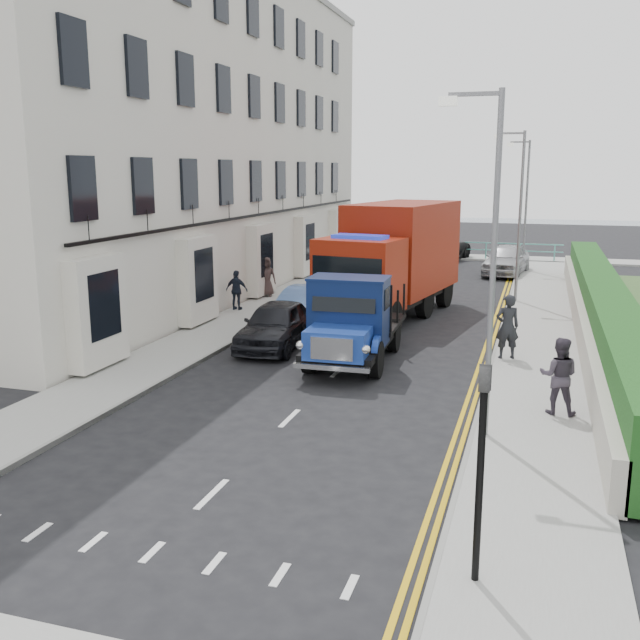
{
  "coord_description": "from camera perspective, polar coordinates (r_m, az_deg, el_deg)",
  "views": [
    {
      "loc": [
        5.16,
        -16.35,
        5.51
      ],
      "look_at": [
        -0.55,
        2.11,
        1.4
      ],
      "focal_mm": 40.0,
      "sensor_mm": 36.0,
      "label": 1
    }
  ],
  "objects": [
    {
      "name": "garden_east",
      "position": [
        25.84,
        21.46,
        0.89
      ],
      "size": [
        1.45,
        28.0,
        1.75
      ],
      "color": "#B2AD9E",
      "rests_on": "ground"
    },
    {
      "name": "traffic_signal",
      "position": [
        9.51,
        12.81,
        -9.49
      ],
      "size": [
        0.16,
        0.2,
        3.1
      ],
      "color": "black",
      "rests_on": "ground"
    },
    {
      "name": "parked_car_mid",
      "position": [
        25.07,
        -1.16,
        0.98
      ],
      "size": [
        2.03,
        4.49,
        1.43
      ],
      "primitive_type": "imported",
      "rotation": [
        0.0,
        0.0,
        -0.12
      ],
      "color": "#658FD8",
      "rests_on": "ground"
    },
    {
      "name": "pedestrian_east_far",
      "position": [
        16.76,
        18.56,
        -4.26
      ],
      "size": [
        0.89,
        0.71,
        1.75
      ],
      "primitive_type": "imported",
      "rotation": [
        0.0,
        0.0,
        3.08
      ],
      "color": "#3B3440",
      "rests_on": "pavement_east"
    },
    {
      "name": "seafront_car_right",
      "position": [
        39.01,
        14.69,
        4.7
      ],
      "size": [
        2.56,
        4.99,
        1.63
      ],
      "primitive_type": "imported",
      "rotation": [
        0.0,
        0.0,
        -0.14
      ],
      "color": "#ABACB0",
      "rests_on": "ground"
    },
    {
      "name": "pavement_east",
      "position": [
        25.93,
        17.12,
        -0.67
      ],
      "size": [
        2.6,
        38.0,
        0.12
      ],
      "primitive_type": "cube",
      "color": "gray",
      "rests_on": "ground"
    },
    {
      "name": "pedestrian_west_near",
      "position": [
        27.86,
        -6.67,
        2.39
      ],
      "size": [
        0.91,
        0.4,
        1.55
      ],
      "primitive_type": "imported",
      "rotation": [
        0.0,
        0.0,
        3.12
      ],
      "color": "black",
      "rests_on": "pavement_west"
    },
    {
      "name": "bedford_lorry",
      "position": [
        20.03,
        2.42,
        -0.5
      ],
      "size": [
        2.34,
        5.49,
        2.55
      ],
      "rotation": [
        0.0,
        0.0,
        0.04
      ],
      "color": "black",
      "rests_on": "ground"
    },
    {
      "name": "promenade",
      "position": [
        45.96,
        10.68,
        4.99
      ],
      "size": [
        30.0,
        2.5,
        0.12
      ],
      "primitive_type": "cube",
      "color": "gray",
      "rests_on": "ground"
    },
    {
      "name": "pedestrian_west_far",
      "position": [
        30.69,
        -4.33,
        3.47
      ],
      "size": [
        0.96,
        0.78,
        1.7
      ],
      "primitive_type": "imported",
      "rotation": [
        0.0,
        0.0,
        0.32
      ],
      "color": "#382A28",
      "rests_on": "pavement_west"
    },
    {
      "name": "lamp_far",
      "position": [
        40.39,
        16.02,
        9.41
      ],
      "size": [
        1.23,
        0.18,
        7.0
      ],
      "color": "slate",
      "rests_on": "ground"
    },
    {
      "name": "ground",
      "position": [
        18.01,
        -0.3,
        -5.81
      ],
      "size": [
        120.0,
        120.0,
        0.0
      ],
      "primitive_type": "plane",
      "color": "black",
      "rests_on": "ground"
    },
    {
      "name": "pedestrian_east_near",
      "position": [
        21.21,
        14.76,
        -0.51
      ],
      "size": [
        0.79,
        0.65,
        1.88
      ],
      "primitive_type": "imported",
      "rotation": [
        0.0,
        0.0,
        3.47
      ],
      "color": "black",
      "rests_on": "pavement_east"
    },
    {
      "name": "red_lorry",
      "position": [
        26.95,
        5.97,
        5.02
      ],
      "size": [
        4.05,
        8.44,
        4.24
      ],
      "rotation": [
        0.0,
        0.0,
        -0.17
      ],
      "color": "black",
      "rests_on": "ground"
    },
    {
      "name": "sea_plane",
      "position": [
        76.72,
        13.43,
        7.57
      ],
      "size": [
        120.0,
        120.0,
        0.0
      ],
      "primitive_type": "plane",
      "color": "slate",
      "rests_on": "ground"
    },
    {
      "name": "parked_car_front",
      "position": [
        22.34,
        -3.54,
        -0.37
      ],
      "size": [
        1.91,
        4.35,
        1.46
      ],
      "primitive_type": "imported",
      "rotation": [
        0.0,
        0.0,
        0.05
      ],
      "color": "black",
      "rests_on": "ground"
    },
    {
      "name": "parked_car_rear",
      "position": [
        29.85,
        1.46,
        2.59
      ],
      "size": [
        1.78,
        4.31,
        1.25
      ],
      "primitive_type": "imported",
      "rotation": [
        0.0,
        0.0,
        -0.01
      ],
      "color": "silver",
      "rests_on": "ground"
    },
    {
      "name": "seafront_car_left",
      "position": [
        44.02,
        9.24,
        5.75
      ],
      "size": [
        4.36,
        6.48,
        1.65
      ],
      "primitive_type": "imported",
      "rotation": [
        0.0,
        0.0,
        2.84
      ],
      "color": "black",
      "rests_on": "ground"
    },
    {
      "name": "seafront_railing",
      "position": [
        45.11,
        10.59,
        5.54
      ],
      "size": [
        13.0,
        0.08,
        1.11
      ],
      "color": "#59B2A5",
      "rests_on": "ground"
    },
    {
      "name": "pavement_west",
      "position": [
        27.92,
        -4.93,
        0.71
      ],
      "size": [
        2.4,
        38.0,
        0.12
      ],
      "primitive_type": "cube",
      "color": "gray",
      "rests_on": "ground"
    },
    {
      "name": "lamp_mid",
      "position": [
        30.4,
        15.52,
        8.73
      ],
      "size": [
        1.23,
        0.18,
        7.0
      ],
      "color": "slate",
      "rests_on": "ground"
    },
    {
      "name": "lamp_near",
      "position": [
        14.46,
        13.27,
        5.68
      ],
      "size": [
        1.23,
        0.18,
        7.0
      ],
      "color": "slate",
      "rests_on": "ground"
    },
    {
      "name": "terrace_west",
      "position": [
        32.83,
        -9.59,
        14.74
      ],
      "size": [
        6.31,
        30.2,
        14.25
      ],
      "color": "beige",
      "rests_on": "ground"
    }
  ]
}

